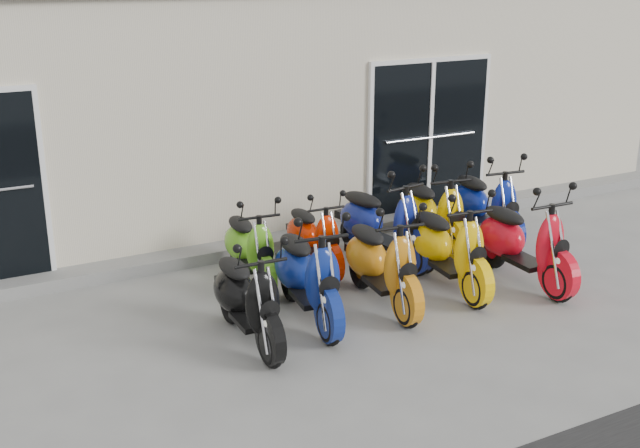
# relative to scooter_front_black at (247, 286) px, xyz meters

# --- Properties ---
(ground) EXTENTS (80.00, 80.00, 0.00)m
(ground) POSITION_rel_scooter_front_black_xyz_m (1.31, 0.36, -0.60)
(ground) COLOR gray
(ground) RESTS_ON ground
(building) EXTENTS (14.00, 6.00, 3.20)m
(building) POSITION_rel_scooter_front_black_xyz_m (1.31, 5.56, 1.00)
(building) COLOR beige
(building) RESTS_ON ground
(front_step) EXTENTS (14.00, 0.40, 0.15)m
(front_step) POSITION_rel_scooter_front_black_xyz_m (1.31, 2.38, -0.52)
(front_step) COLOR gray
(front_step) RESTS_ON ground
(door_right) EXTENTS (2.02, 0.08, 2.22)m
(door_right) POSITION_rel_scooter_front_black_xyz_m (3.91, 2.53, 0.66)
(door_right) COLOR black
(door_right) RESTS_ON front_step
(scooter_front_black) EXTENTS (0.64, 1.64, 1.20)m
(scooter_front_black) POSITION_rel_scooter_front_black_xyz_m (0.00, 0.00, 0.00)
(scooter_front_black) COLOR black
(scooter_front_black) RESTS_ON ground
(scooter_front_blue) EXTENTS (0.84, 1.81, 1.29)m
(scooter_front_blue) POSITION_rel_scooter_front_black_xyz_m (0.75, 0.18, 0.04)
(scooter_front_blue) COLOR navy
(scooter_front_blue) RESTS_ON ground
(scooter_front_orange_a) EXTENTS (0.80, 1.77, 1.27)m
(scooter_front_orange_a) POSITION_rel_scooter_front_black_xyz_m (1.63, 0.14, 0.03)
(scooter_front_orange_a) COLOR orange
(scooter_front_orange_a) RESTS_ON ground
(scooter_front_orange_b) EXTENTS (0.80, 1.78, 1.27)m
(scooter_front_orange_b) POSITION_rel_scooter_front_black_xyz_m (2.55, 0.18, 0.04)
(scooter_front_orange_b) COLOR #FEC506
(scooter_front_orange_b) RESTS_ON ground
(scooter_front_red) EXTENTS (0.70, 1.78, 1.30)m
(scooter_front_red) POSITION_rel_scooter_front_black_xyz_m (3.42, -0.08, 0.05)
(scooter_front_red) COLOR red
(scooter_front_red) RESTS_ON ground
(scooter_back_green) EXTENTS (0.68, 1.57, 1.13)m
(scooter_back_green) POSITION_rel_scooter_front_black_xyz_m (0.63, 1.39, -0.03)
(scooter_back_green) COLOR #5EB01F
(scooter_back_green) RESTS_ON ground
(scooter_back_red) EXTENTS (0.59, 1.48, 1.08)m
(scooter_back_red) POSITION_rel_scooter_front_black_xyz_m (1.48, 1.43, -0.06)
(scooter_back_red) COLOR red
(scooter_back_red) RESTS_ON ground
(scooter_back_blue) EXTENTS (0.91, 1.84, 1.30)m
(scooter_back_blue) POSITION_rel_scooter_front_black_xyz_m (2.35, 1.28, 0.05)
(scooter_back_blue) COLOR navy
(scooter_back_blue) RESTS_ON ground
(scooter_back_yellow) EXTENTS (0.85, 1.80, 1.28)m
(scooter_back_yellow) POSITION_rel_scooter_front_black_xyz_m (3.14, 1.30, 0.04)
(scooter_back_yellow) COLOR #E7B500
(scooter_back_yellow) RESTS_ON ground
(scooter_back_extra) EXTENTS (0.85, 1.80, 1.28)m
(scooter_back_extra) POSITION_rel_scooter_front_black_xyz_m (3.99, 1.30, 0.04)
(scooter_back_extra) COLOR navy
(scooter_back_extra) RESTS_ON ground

